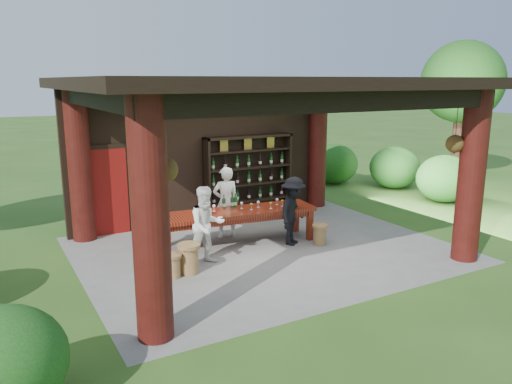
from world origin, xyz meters
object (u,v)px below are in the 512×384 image
tasting_table (237,216)px  stool_far_left (173,265)px  wine_shelf (249,176)px  stool_near_right (320,234)px  guest_woman (207,226)px  guest_man (293,211)px  stool_near_left (189,258)px  host (226,202)px  napkin_basket (204,212)px

tasting_table → stool_far_left: size_ratio=7.97×
wine_shelf → stool_near_right: bearing=-85.0°
tasting_table → guest_woman: size_ratio=2.30×
guest_woman → stool_far_left: bearing=-161.5°
wine_shelf → tasting_table: wine_shelf is taller
guest_woman → guest_man: (2.09, 0.19, -0.03)m
tasting_table → stool_far_left: tasting_table is taller
tasting_table → stool_far_left: 2.20m
stool_near_left → host: host is taller
guest_man → napkin_basket: (-1.81, 0.56, 0.09)m
guest_woman → guest_man: bearing=1.3°
tasting_table → stool_near_left: bearing=-145.3°
wine_shelf → guest_man: wine_shelf is taller
host → guest_man: (1.03, -1.16, -0.07)m
tasting_table → host: (0.02, 0.58, 0.17)m
tasting_table → guest_woman: guest_woman is taller
napkin_basket → stool_near_left: bearing=-126.4°
stool_far_left → guest_man: bearing=10.3°
stool_far_left → napkin_basket: bearing=44.7°
wine_shelf → guest_man: (-0.25, -2.43, -0.32)m
stool_near_right → guest_man: 0.77m
stool_far_left → guest_man: guest_man is taller
stool_near_left → guest_woman: (0.48, 0.28, 0.46)m
stool_near_left → wine_shelf: bearing=45.9°
host → napkin_basket: size_ratio=6.16×
guest_man → stool_far_left: bearing=155.9°
tasting_table → napkin_basket: bearing=-178.3°
stool_far_left → guest_woman: guest_woman is taller
guest_woman → host: bearing=47.9°
guest_woman → napkin_basket: guest_woman is taller
host → napkin_basket: bearing=49.2°
stool_far_left → host: (1.88, 1.69, 0.57)m
guest_woman → guest_man: 2.10m
wine_shelf → host: bearing=-135.1°
stool_near_right → guest_woman: guest_woman is taller
guest_woman → napkin_basket: 0.80m
stool_far_left → napkin_basket: napkin_basket is taller
stool_near_right → wine_shelf: bearing=95.0°
stool_near_left → stool_far_left: stool_near_left is taller
wine_shelf → tasting_table: bearing=-125.0°
stool_near_right → guest_man: bearing=147.3°
stool_near_right → host: host is taller
wine_shelf → stool_near_left: wine_shelf is taller
stool_far_left → napkin_basket: size_ratio=1.68×
wine_shelf → guest_woman: 3.52m
tasting_table → stool_far_left: (-1.86, -1.11, -0.40)m
stool_near_left → napkin_basket: 1.39m
guest_man → stool_near_left: bearing=156.1°
wine_shelf → stool_far_left: 4.40m
guest_man → tasting_table: bearing=116.6°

